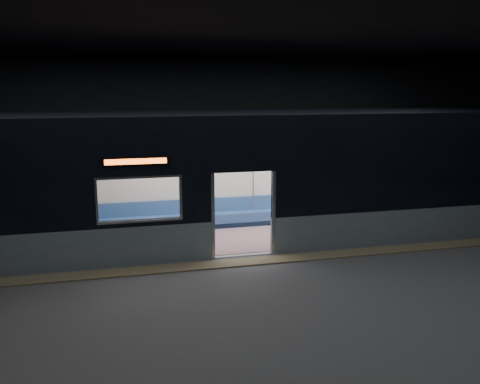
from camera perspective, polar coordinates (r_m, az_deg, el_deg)
name	(u,v)px	position (r m, az deg, el deg)	size (l,w,h in m)	color
station_floor	(255,271)	(11.36, 1.71, -8.84)	(24.00, 14.00, 0.01)	#47494C
station_envelope	(256,103)	(10.65, 1.83, 9.99)	(24.00, 14.00, 5.00)	black
tactile_strip	(249,262)	(11.85, 0.98, -7.85)	(22.80, 0.50, 0.03)	#8C7F59
metro_car	(229,170)	(13.28, -1.22, 2.43)	(18.00, 3.04, 3.35)	#899CA3
passenger	(360,195)	(15.89, 13.30, -0.29)	(0.37, 0.64, 1.31)	black
handbag	(362,200)	(15.71, 13.50, -0.85)	(0.25, 0.21, 0.13)	black
transit_map	(363,170)	(16.12, 13.60, 2.45)	(1.03, 0.03, 0.67)	white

